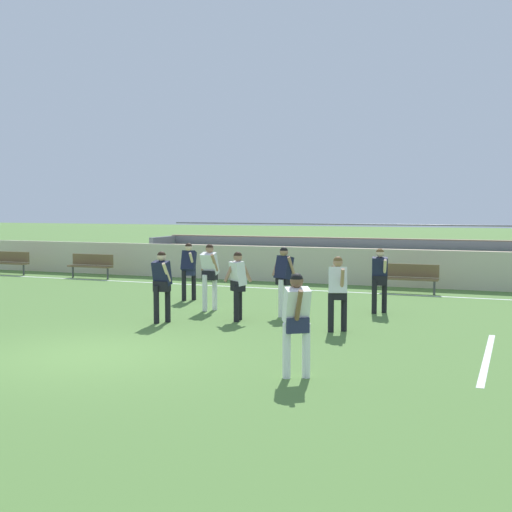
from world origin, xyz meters
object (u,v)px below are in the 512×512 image
(player_white_on_ball, at_px, (297,316))
(player_dark_overlapping, at_px, (380,275))
(player_white_challenging, at_px, (338,287))
(bench_far_left, at_px, (91,264))
(player_dark_trailing_run, at_px, (189,266))
(player_dark_wide_right, at_px, (284,275))
(player_dark_pressing_high, at_px, (162,280))
(soccer_ball, at_px, (238,308))
(bench_near_wall_gap, at_px, (409,276))
(bleacher_stand, at_px, (386,257))
(player_white_deep_cover, at_px, (238,280))
(bench_near_bin, at_px, (9,261))
(player_white_dropping_back, at_px, (210,271))

(player_white_on_ball, distance_m, player_dark_overlapping, 6.88)
(player_white_on_ball, distance_m, player_white_challenging, 4.06)
(bench_far_left, xyz_separation_m, player_dark_trailing_run, (6.18, -3.98, 0.43))
(player_dark_trailing_run, height_order, player_dark_overlapping, player_dark_trailing_run)
(player_dark_wide_right, relative_size, player_dark_overlapping, 1.04)
(player_dark_wide_right, height_order, player_dark_pressing_high, player_dark_wide_right)
(player_dark_wide_right, relative_size, player_white_challenging, 1.05)
(player_dark_wide_right, relative_size, player_dark_pressing_high, 1.03)
(soccer_ball, bearing_deg, player_dark_overlapping, 19.75)
(bench_far_left, height_order, bench_near_wall_gap, same)
(bench_near_wall_gap, xyz_separation_m, soccer_ball, (-3.44, -5.47, -0.44))
(bleacher_stand, xyz_separation_m, player_white_deep_cover, (-1.59, -10.11, 0.14))
(player_white_deep_cover, bearing_deg, bench_near_wall_gap, 65.98)
(bench_near_bin, height_order, soccer_ball, bench_near_bin)
(bench_near_wall_gap, height_order, player_white_on_ball, player_white_on_ball)
(bleacher_stand, relative_size, bench_near_wall_gap, 10.39)
(player_white_dropping_back, distance_m, player_dark_pressing_high, 2.07)
(player_dark_overlapping, relative_size, soccer_ball, 7.45)
(bench_near_bin, xyz_separation_m, player_dark_pressing_high, (11.22, -7.53, 0.44))
(bench_far_left, relative_size, player_dark_overlapping, 1.10)
(player_white_deep_cover, distance_m, player_dark_overlapping, 3.72)
(bleacher_stand, height_order, player_white_deep_cover, bleacher_stand)
(bench_near_wall_gap, distance_m, player_dark_wide_right, 6.02)
(player_white_deep_cover, bearing_deg, player_white_dropping_back, 138.23)
(player_white_deep_cover, relative_size, player_dark_trailing_run, 0.99)
(player_white_challenging, bearing_deg, player_dark_trailing_run, 149.00)
(bench_near_bin, xyz_separation_m, player_dark_trailing_run, (10.08, -3.98, 0.43))
(bench_near_wall_gap, height_order, player_dark_wide_right, player_dark_wide_right)
(player_dark_pressing_high, bearing_deg, player_dark_overlapping, 36.62)
(bench_near_bin, distance_m, player_white_on_ball, 19.24)
(player_white_deep_cover, bearing_deg, player_dark_pressing_high, -149.13)
(player_dark_wide_right, height_order, soccer_ball, player_dark_wide_right)
(bench_near_bin, height_order, player_white_deep_cover, player_white_deep_cover)
(player_dark_pressing_high, height_order, soccer_ball, player_dark_pressing_high)
(bench_near_bin, distance_m, player_dark_pressing_high, 13.52)
(bleacher_stand, bearing_deg, player_white_deep_cover, -98.91)
(player_white_dropping_back, relative_size, player_dark_wide_right, 1.01)
(player_white_deep_cover, bearing_deg, soccer_ball, 113.13)
(player_white_dropping_back, relative_size, player_white_challenging, 1.06)
(bench_far_left, relative_size, player_white_on_ball, 1.09)
(bench_far_left, relative_size, player_dark_trailing_run, 1.09)
(bench_near_wall_gap, bearing_deg, bleacher_stand, 111.34)
(player_dark_pressing_high, bearing_deg, bench_near_bin, 146.15)
(soccer_ball, bearing_deg, player_dark_pressing_high, -116.56)
(bench_far_left, xyz_separation_m, player_white_deep_cover, (8.85, -6.62, 0.42))
(bench_near_bin, xyz_separation_m, player_dark_overlapping, (15.61, -4.26, 0.43))
(player_dark_pressing_high, relative_size, soccer_ball, 7.53)
(player_white_on_ball, height_order, player_dark_overlapping, player_white_on_ball)
(bench_near_wall_gap, xyz_separation_m, player_white_deep_cover, (-2.95, -6.62, 0.42))
(bench_far_left, distance_m, player_white_on_ball, 16.22)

